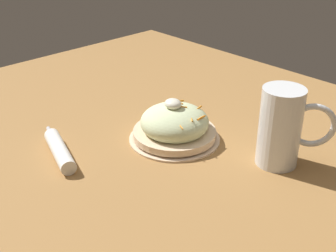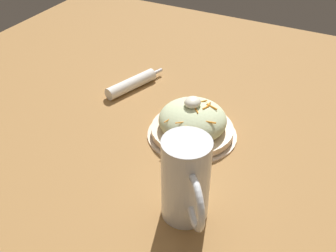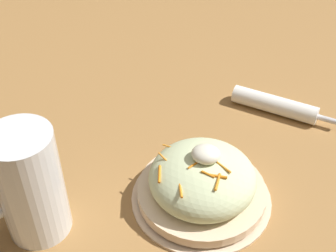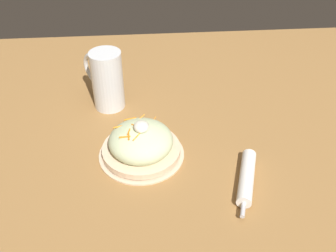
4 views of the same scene
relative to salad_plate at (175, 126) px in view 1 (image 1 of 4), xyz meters
The scene contains 4 objects.
ground_plane 0.14m from the salad_plate, 80.35° to the left, with size 1.43×1.43×0.00m, color #9E703D.
salad_plate is the anchor object (origin of this frame).
beer_mug 0.24m from the salad_plate, 158.56° to the right, with size 0.13×0.12×0.17m.
napkin_roll 0.26m from the salad_plate, 64.10° to the left, with size 0.19×0.08×0.03m.
Camera 1 is at (-0.68, 0.51, 0.51)m, focal length 48.46 mm.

